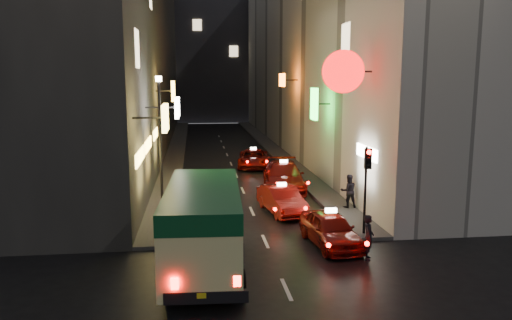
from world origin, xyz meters
name	(u,v)px	position (x,y,z in m)	size (l,w,h in m)	color
building_left	(129,46)	(-8.00, 33.99, 9.00)	(7.63, 52.00, 18.00)	#363431
building_right	(315,47)	(8.00, 33.99, 9.00)	(8.18, 52.00, 18.00)	beige
building_far	(211,46)	(0.00, 66.00, 11.00)	(30.00, 10.00, 22.00)	#303035
sidewalk_left	(177,150)	(-4.25, 34.00, 0.07)	(1.50, 52.00, 0.15)	#43413E
sidewalk_right	(272,148)	(4.25, 34.00, 0.07)	(1.50, 52.00, 0.15)	#43413E
minibus	(203,219)	(-2.43, 5.75, 1.79)	(2.62, 6.67, 2.83)	#F6F29A
taxi_near	(331,226)	(2.38, 7.72, 0.75)	(2.45, 4.90, 1.67)	#6B0D09
taxi_second	(282,197)	(1.35, 12.52, 0.75)	(2.68, 4.98, 1.67)	#6B0D09
taxi_third	(284,174)	(2.31, 17.34, 0.92)	(2.91, 5.96, 2.00)	#6B0D09
taxi_far	(253,157)	(1.48, 24.84, 0.74)	(2.53, 4.86, 1.65)	#6B0D09
pedestrian_crossing	(368,234)	(3.30, 6.16, 0.91)	(0.60, 0.38, 1.81)	black
pedestrian_sidewalk	(349,189)	(4.62, 12.63, 1.06)	(0.68, 0.43, 1.82)	black
traffic_light	(367,171)	(4.00, 8.47, 2.69)	(0.26, 0.43, 3.50)	black
lamp_post	(160,135)	(-4.20, 13.00, 3.72)	(0.28, 0.28, 6.22)	black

